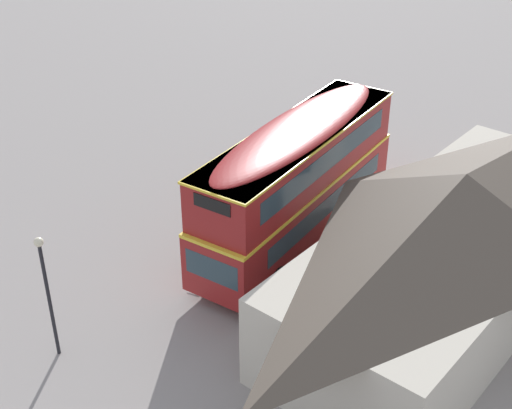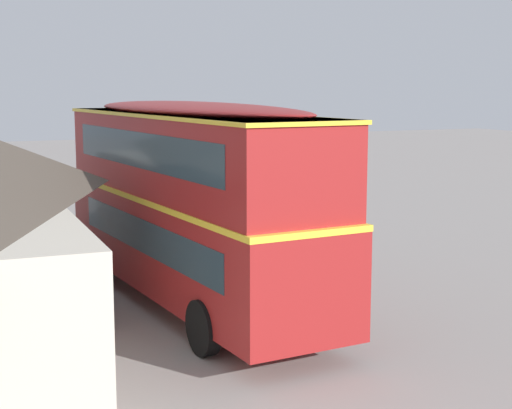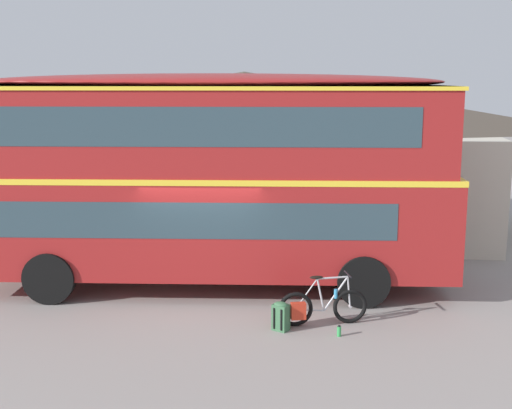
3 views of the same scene
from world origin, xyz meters
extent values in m
plane|color=gray|center=(0.00, 0.00, 0.00)|extent=(120.00, 120.00, 0.00)
cylinder|color=black|center=(3.20, 1.99, 0.55)|extent=(1.12, 0.35, 1.10)
cylinder|color=black|center=(3.35, -0.38, 0.55)|extent=(1.12, 0.35, 1.10)
cylinder|color=black|center=(-3.36, 1.59, 0.55)|extent=(1.12, 0.35, 1.10)
cylinder|color=black|center=(-3.21, -0.79, 0.55)|extent=(1.12, 0.35, 1.10)
cube|color=maroon|center=(0.00, 0.60, 1.52)|extent=(10.74, 3.15, 2.10)
cube|color=yellow|center=(0.00, 0.60, 2.60)|extent=(10.76, 3.17, 0.12)
cube|color=maroon|center=(0.00, 0.60, 3.58)|extent=(10.42, 3.08, 1.90)
ellipsoid|color=maroon|center=(0.00, 0.60, 4.61)|extent=(10.21, 3.02, 0.36)
cube|color=#2D424C|center=(5.27, 0.93, 1.77)|extent=(0.19, 2.05, 0.90)
cube|color=black|center=(5.13, 0.92, 4.10)|extent=(0.14, 1.38, 0.44)
cube|color=#2D424C|center=(-0.13, -0.65, 1.82)|extent=(8.26, 0.55, 0.76)
cube|color=#2D424C|center=(0.07, -0.61, 3.73)|extent=(8.68, 0.57, 0.80)
cube|color=#2D424C|center=(-0.28, 1.83, 1.82)|extent=(8.26, 0.55, 0.76)
cube|color=#2D424C|center=(-0.08, 1.82, 3.73)|extent=(8.68, 0.57, 0.80)
cube|color=yellow|center=(0.00, 0.60, 4.49)|extent=(10.53, 3.16, 0.08)
torus|color=black|center=(3.04, -1.37, 0.34)|extent=(0.68, 0.25, 0.68)
torus|color=black|center=(2.00, -1.63, 0.34)|extent=(0.68, 0.25, 0.68)
cylinder|color=#B2B2B7|center=(3.04, -1.37, 0.34)|extent=(0.07, 0.11, 0.05)
cylinder|color=#B2B2B7|center=(2.00, -1.63, 0.34)|extent=(0.07, 0.11, 0.05)
cylinder|color=#B7B7BC|center=(2.76, -1.44, 0.61)|extent=(0.48, 0.16, 0.68)
cylinder|color=#B7B7BC|center=(2.69, -1.46, 0.93)|extent=(0.59, 0.18, 0.05)
cylinder|color=#B7B7BC|center=(2.47, -1.51, 0.60)|extent=(0.18, 0.08, 0.65)
cylinder|color=#B7B7BC|center=(2.27, -1.56, 0.31)|extent=(0.55, 0.17, 0.09)
cylinder|color=#B7B7BC|center=(2.20, -1.58, 0.63)|extent=(0.43, 0.13, 0.60)
cylinder|color=#B7B7BC|center=(3.01, -1.37, 0.64)|extent=(0.10, 0.05, 0.60)
cylinder|color=black|center=(2.98, -1.38, 0.99)|extent=(0.14, 0.45, 0.03)
ellipsoid|color=black|center=(2.39, -1.54, 0.96)|extent=(0.28, 0.16, 0.06)
cube|color=red|center=(2.06, -1.78, 0.36)|extent=(0.31, 0.21, 0.32)
cylinder|color=#338CBF|center=(2.76, -1.44, 0.61)|extent=(0.07, 0.07, 0.18)
cube|color=#386642|center=(1.73, -1.87, 0.25)|extent=(0.36, 0.33, 0.51)
ellipsoid|color=#386642|center=(1.73, -1.87, 0.51)|extent=(0.34, 0.31, 0.10)
cube|color=#27472E|center=(1.79, -1.76, 0.18)|extent=(0.20, 0.13, 0.18)
cylinder|color=black|center=(1.61, -1.94, 0.25)|extent=(0.05, 0.05, 0.40)
cylinder|color=black|center=(1.75, -2.01, 0.25)|extent=(0.05, 0.05, 0.40)
cylinder|color=green|center=(2.82, -2.07, 0.09)|extent=(0.08, 0.08, 0.19)
cylinder|color=black|center=(2.82, -2.07, 0.20)|extent=(0.05, 0.05, 0.03)
cube|color=beige|center=(0.05, 6.79, 1.55)|extent=(15.01, 6.39, 3.09)
pyramid|color=#4C4238|center=(0.05, 6.79, 3.98)|extent=(15.43, 6.81, 1.78)
cube|color=#3D2319|center=(-0.09, 3.97, 1.05)|extent=(1.10, 0.10, 2.10)
cube|color=#2D424C|center=(-3.77, 4.15, 1.70)|extent=(1.10, 0.10, 0.90)
cube|color=#2D424C|center=(3.59, 3.78, 1.70)|extent=(1.10, 0.10, 0.90)
camera|label=1|loc=(19.34, 13.27, 15.34)|focal=50.70mm
camera|label=2|loc=(-16.66, 6.68, 5.10)|focal=54.07mm
camera|label=3|loc=(2.45, -14.01, 4.71)|focal=47.58mm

